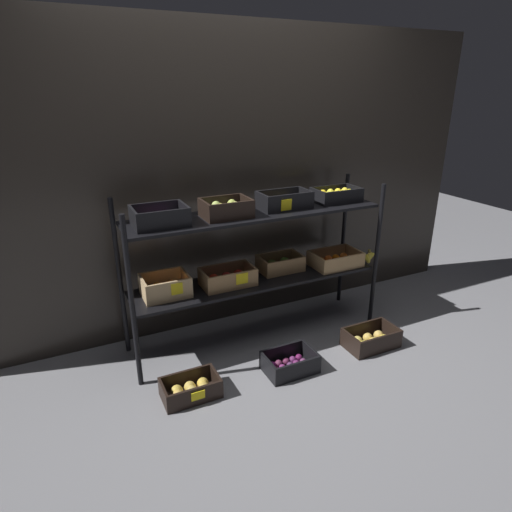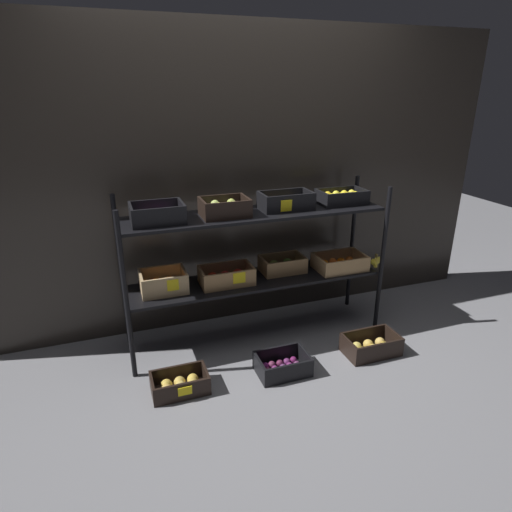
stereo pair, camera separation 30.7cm
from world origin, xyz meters
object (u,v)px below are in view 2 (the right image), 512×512
object	(u,v)px
crate_ground_apple_gold	(180,385)
crate_ground_center_apple_gold	(371,346)
display_rack	(257,245)
crate_ground_plum	(283,366)

from	to	relation	value
crate_ground_apple_gold	crate_ground_center_apple_gold	size ratio (longest dim) A/B	0.91
crate_ground_apple_gold	crate_ground_center_apple_gold	xyz separation A→B (m)	(1.34, -0.03, 0.00)
display_rack	crate_ground_center_apple_gold	size ratio (longest dim) A/B	5.13
crate_ground_apple_gold	crate_ground_plum	xyz separation A→B (m)	(0.67, -0.03, -0.00)
display_rack	crate_ground_plum	bearing A→B (deg)	-89.98
crate_ground_center_apple_gold	display_rack	bearing A→B (deg)	143.70
crate_ground_plum	crate_ground_center_apple_gold	size ratio (longest dim) A/B	0.89
display_rack	crate_ground_center_apple_gold	distance (m)	1.07
crate_ground_apple_gold	crate_ground_center_apple_gold	distance (m)	1.34
crate_ground_apple_gold	crate_ground_plum	world-z (taller)	crate_ground_plum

